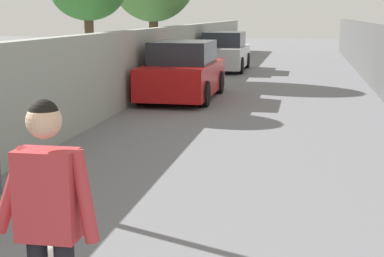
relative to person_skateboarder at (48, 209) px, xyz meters
The scene contains 5 objects.
ground_plane 11.48m from the person_skateboarder, ahead, with size 80.00×80.00×0.00m, color slate.
wall_left 9.83m from the person_skateboarder, 16.53° to the left, with size 48.00×0.30×1.85m, color #999E93.
person_skateboarder is the anchor object (origin of this frame).
car_near 12.07m from the person_skateboarder, ahead, with size 4.00×1.80×1.54m.
car_far 20.10m from the person_skateboarder, ahead, with size 3.94×1.80×1.54m.
Camera 1 is at (-0.62, -1.06, 2.26)m, focal length 54.14 mm.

